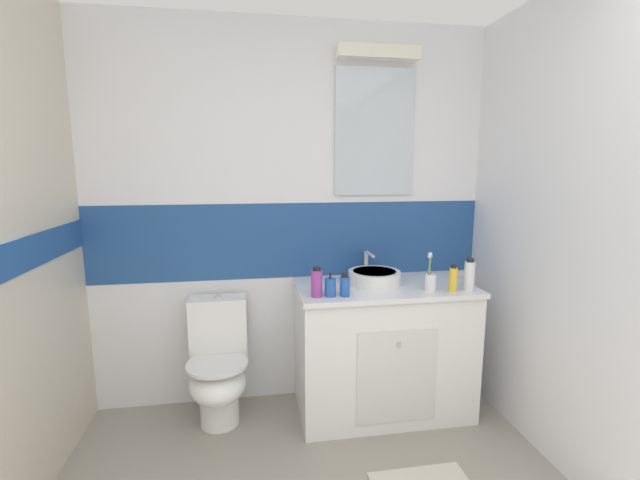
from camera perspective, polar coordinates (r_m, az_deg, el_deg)
wall_back_tiled at (r=2.88m, az=-3.68°, el=3.28°), size 3.20×0.20×2.50m
wall_right_plain at (r=2.31m, az=35.58°, el=-0.45°), size 0.10×3.48×2.50m
vanity_cabinet at (r=2.89m, az=8.31°, el=-14.03°), size 1.11×0.60×0.85m
sink_basin at (r=2.75m, az=7.23°, el=-4.85°), size 0.33×0.38×0.18m
toilet at (r=2.84m, az=-13.40°, el=-16.05°), size 0.37×0.50×0.78m
toothbrush_cup at (r=2.66m, az=14.50°, el=-5.19°), size 0.07×0.07×0.23m
soap_dispenser at (r=2.47m, az=1.38°, el=-6.31°), size 0.06×0.06×0.15m
shampoo_bottle_tall at (r=2.72m, az=19.30°, el=-4.46°), size 0.06×0.06×0.20m
lotion_bottle_short at (r=2.47m, az=3.34°, el=-6.10°), size 0.06×0.06×0.13m
deodorant_spray_can at (r=2.68m, az=17.33°, el=-4.95°), size 0.05×0.05×0.16m
mouthwash_bottle at (r=2.45m, az=-0.45°, el=-5.70°), size 0.07×0.07×0.17m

